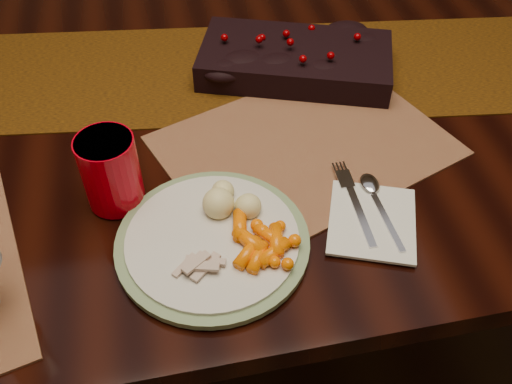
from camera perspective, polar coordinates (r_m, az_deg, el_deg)
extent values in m
plane|color=black|center=(1.61, -2.27, -12.75)|extent=(5.00, 5.00, 0.00)
cube|color=black|center=(1.31, -2.74, -4.31)|extent=(1.80, 1.00, 0.75)
cube|color=black|center=(1.12, -6.90, 11.73)|extent=(1.60, 0.53, 0.00)
cube|color=brown|center=(0.95, 4.92, 4.66)|extent=(0.53, 0.46, 0.00)
cylinder|color=silver|center=(0.80, -4.38, -4.91)|extent=(0.32, 0.32, 0.02)
cube|color=silver|center=(0.85, 11.53, -2.85)|extent=(0.17, 0.18, 0.00)
cylinder|color=#B1000F|center=(0.85, -14.34, 2.03)|extent=(0.09, 0.09, 0.12)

